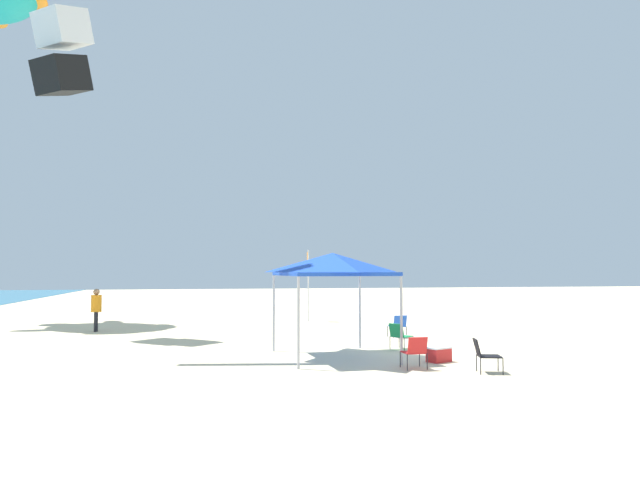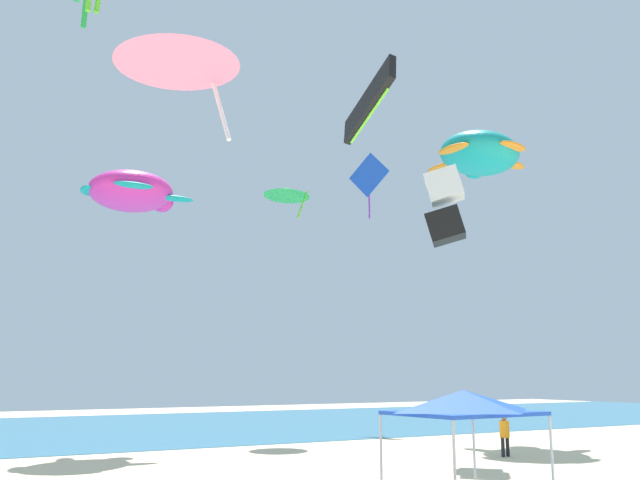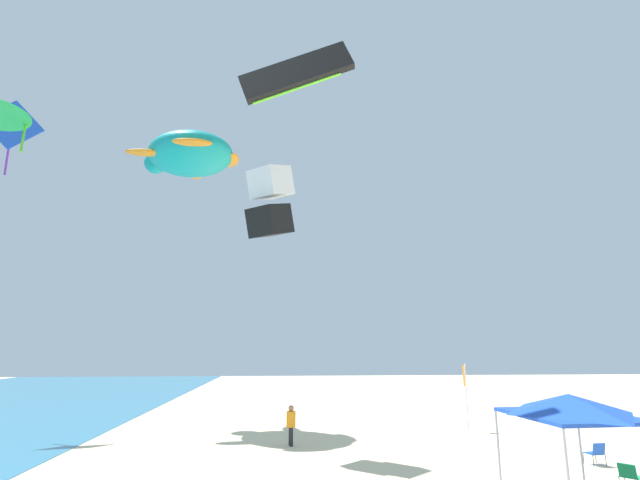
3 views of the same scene
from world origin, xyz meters
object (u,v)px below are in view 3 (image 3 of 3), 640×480
(folding_chair_right_of_tent, at_px, (596,452))
(kite_parafoil_black, at_px, (296,73))
(person_beachcomber, at_px, (291,422))
(kite_diamond_blue, at_px, (12,127))
(folding_chair_left_of_tent, at_px, (629,475))
(canopy_tent, at_px, (569,406))
(kite_box_white, at_px, (270,202))
(kite_turtle_teal, at_px, (188,155))
(banner_flag, at_px, (466,390))

(folding_chair_right_of_tent, height_order, kite_parafoil_black, kite_parafoil_black)
(person_beachcomber, height_order, kite_diamond_blue, kite_diamond_blue)
(folding_chair_left_of_tent, xyz_separation_m, folding_chair_right_of_tent, (3.16, -1.04, 0.00))
(canopy_tent, distance_m, kite_parafoil_black, 14.27)
(kite_diamond_blue, xyz_separation_m, kite_box_white, (-6.09, -15.15, -5.98))
(canopy_tent, bearing_deg, person_beachcomber, 41.17)
(folding_chair_left_of_tent, height_order, person_beachcomber, person_beachcomber)
(folding_chair_left_of_tent, bearing_deg, kite_diamond_blue, 27.58)
(canopy_tent, height_order, kite_box_white, kite_box_white)
(folding_chair_right_of_tent, xyz_separation_m, kite_turtle_teal, (9.65, 17.53, 15.16))
(kite_box_white, relative_size, kite_turtle_teal, 0.47)
(canopy_tent, height_order, kite_diamond_blue, kite_diamond_blue)
(folding_chair_left_of_tent, height_order, kite_box_white, kite_box_white)
(banner_flag, bearing_deg, kite_diamond_blue, 86.88)
(canopy_tent, xyz_separation_m, banner_flag, (11.73, -1.42, -0.56))
(canopy_tent, relative_size, kite_box_white, 1.06)
(folding_chair_left_of_tent, height_order, kite_diamond_blue, kite_diamond_blue)
(kite_diamond_blue, bearing_deg, banner_flag, -18.34)
(banner_flag, bearing_deg, folding_chair_right_of_tent, -164.64)
(folding_chair_right_of_tent, bearing_deg, kite_diamond_blue, -22.99)
(folding_chair_right_of_tent, xyz_separation_m, kite_parafoil_black, (-1.98, 11.31, 13.81))
(canopy_tent, distance_m, folding_chair_right_of_tent, 5.96)
(kite_diamond_blue, height_order, kite_box_white, kite_diamond_blue)
(kite_diamond_blue, height_order, kite_turtle_teal, kite_diamond_blue)
(canopy_tent, bearing_deg, kite_box_white, 51.65)
(folding_chair_right_of_tent, relative_size, kite_parafoil_black, 0.19)
(kite_parafoil_black, height_order, kite_turtle_teal, kite_turtle_teal)
(banner_flag, xyz_separation_m, kite_diamond_blue, (1.39, 25.43, 14.59))
(canopy_tent, bearing_deg, folding_chair_left_of_tent, -63.19)
(kite_parafoil_black, relative_size, kite_box_white, 1.27)
(banner_flag, distance_m, kite_parafoil_black, 17.96)
(person_beachcomber, bearing_deg, canopy_tent, 33.81)
(folding_chair_left_of_tent, bearing_deg, kite_parafoil_black, 45.28)
(canopy_tent, height_order, kite_turtle_teal, kite_turtle_teal)
(folding_chair_left_of_tent, distance_m, kite_parafoil_black, 17.25)
(folding_chair_right_of_tent, bearing_deg, kite_box_white, -17.46)
(canopy_tent, xyz_separation_m, kite_turtle_teal, (14.02, 14.09, 13.01))
(kite_turtle_teal, bearing_deg, folding_chair_left_of_tent, 178.86)
(kite_diamond_blue, bearing_deg, kite_parafoil_black, -48.80)
(canopy_tent, relative_size, folding_chair_right_of_tent, 4.45)
(kite_box_white, height_order, kite_turtle_teal, kite_turtle_teal)
(kite_diamond_blue, distance_m, kite_turtle_teal, 10.02)
(kite_parafoil_black, bearing_deg, kite_box_white, -72.23)
(folding_chair_left_of_tent, bearing_deg, kite_turtle_teal, 13.99)
(folding_chair_left_of_tent, bearing_deg, folding_chair_right_of_tent, -56.36)
(banner_flag, distance_m, kite_box_white, 14.21)
(kite_parafoil_black, distance_m, kite_diamond_blue, 19.53)
(person_beachcomber, bearing_deg, kite_box_white, -37.83)
(folding_chair_right_of_tent, height_order, banner_flag, banner_flag)
(kite_parafoil_black, xyz_separation_m, kite_diamond_blue, (10.72, 16.15, 2.37))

